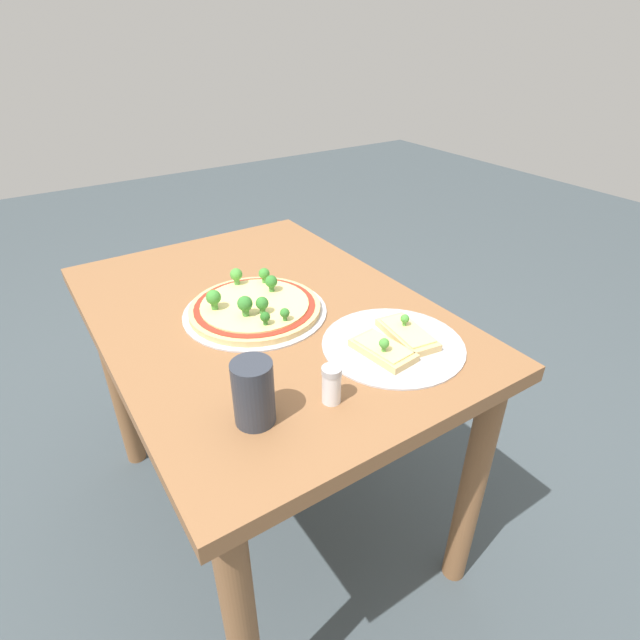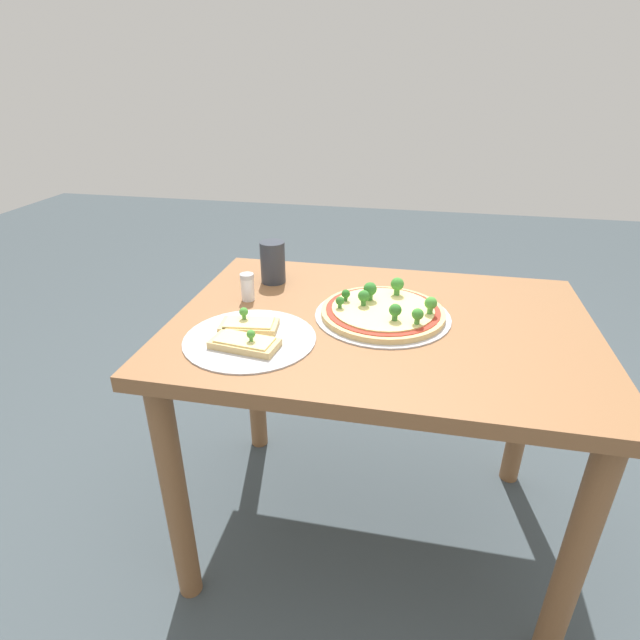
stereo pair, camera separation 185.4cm
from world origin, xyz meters
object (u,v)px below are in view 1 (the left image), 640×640
at_px(pizza_tray_slice, 395,343).
at_px(drinking_cup, 253,393).
at_px(pizza_tray_whole, 254,306).
at_px(condiment_shaker, 332,384).
at_px(dining_table, 266,349).

xyz_separation_m(pizza_tray_slice, drinking_cup, (-0.04, 0.35, 0.05)).
bearing_deg(pizza_tray_slice, pizza_tray_whole, 31.87).
height_order(drinking_cup, condiment_shaker, drinking_cup).
height_order(dining_table, pizza_tray_whole, pizza_tray_whole).
bearing_deg(dining_table, drinking_cup, 150.30).
bearing_deg(drinking_cup, pizza_tray_slice, -83.05).
bearing_deg(dining_table, pizza_tray_whole, 77.98).
relative_size(drinking_cup, condiment_shaker, 1.62).
bearing_deg(condiment_shaker, drinking_cup, 77.67).
xyz_separation_m(dining_table, pizza_tray_slice, (-0.29, -0.16, 0.12)).
height_order(pizza_tray_slice, condiment_shaker, condiment_shaker).
distance_m(dining_table, drinking_cup, 0.42).
xyz_separation_m(dining_table, condiment_shaker, (-0.36, 0.05, 0.15)).
bearing_deg(condiment_shaker, pizza_tray_slice, -71.05).
distance_m(drinking_cup, condiment_shaker, 0.14).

